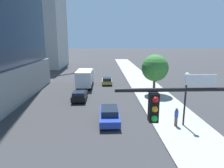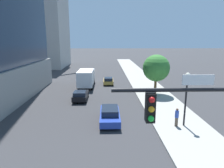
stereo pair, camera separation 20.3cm
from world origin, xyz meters
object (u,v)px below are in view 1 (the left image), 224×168
object	(u,v)px
traffic_light_pole	(203,130)
box_truck	(85,77)
car_blue	(109,115)
pedestrian_blue_shirt	(176,117)
car_gold	(107,81)
street_tree	(155,68)
car_black	(80,95)
street_lamp	(186,91)
construction_building	(37,19)

from	to	relation	value
traffic_light_pole	box_truck	size ratio (longest dim) A/B	0.91
car_blue	pedestrian_blue_shirt	distance (m)	6.28
car_gold	car_blue	world-z (taller)	car_blue
street_tree	car_black	distance (m)	11.32
street_lamp	street_tree	xyz separation A→B (m)	(-0.05, 10.94, 0.52)
traffic_light_pole	car_gold	xyz separation A→B (m)	(-3.08, 28.86, -4.00)
box_truck	car_blue	bearing A→B (deg)	-75.94
car_gold	box_truck	xyz separation A→B (m)	(-3.79, -1.96, 1.04)
car_blue	pedestrian_blue_shirt	xyz separation A→B (m)	(6.08, -1.56, 0.29)
street_tree	pedestrian_blue_shirt	size ratio (longest dim) A/B	3.38
traffic_light_pole	car_gold	distance (m)	29.30
construction_building	street_lamp	distance (m)	52.67
box_truck	street_tree	bearing A→B (deg)	-27.89
street_tree	construction_building	bearing A→B (deg)	128.79
traffic_light_pole	car_gold	bearing A→B (deg)	96.09
car_black	pedestrian_blue_shirt	size ratio (longest dim) A/B	2.39
box_truck	street_lamp	bearing A→B (deg)	-57.29
car_black	pedestrian_blue_shirt	xyz separation A→B (m)	(9.87, -8.71, 0.32)
car_gold	car_blue	bearing A→B (deg)	-90.00
construction_building	pedestrian_blue_shirt	size ratio (longest dim) A/B	18.71
street_tree	car_black	world-z (taller)	street_tree
traffic_light_pole	street_lamp	xyz separation A→B (m)	(3.76, 10.37, -1.20)
construction_building	car_gold	world-z (taller)	construction_building
construction_building	street_lamp	world-z (taller)	construction_building
box_truck	pedestrian_blue_shirt	bearing A→B (deg)	-59.39
street_lamp	car_black	world-z (taller)	street_lamp
car_gold	construction_building	bearing A→B (deg)	127.81
pedestrian_blue_shirt	box_truck	bearing A→B (deg)	120.61
car_black	box_truck	bearing A→B (deg)	90.00
street_lamp	box_truck	size ratio (longest dim) A/B	0.67
car_gold	street_lamp	bearing A→B (deg)	-69.72
car_gold	car_black	world-z (taller)	car_black
car_gold	pedestrian_blue_shirt	bearing A→B (deg)	-71.93
car_blue	box_truck	distance (m)	15.62
street_tree	car_gold	size ratio (longest dim) A/B	1.42
car_black	pedestrian_blue_shirt	distance (m)	13.16
car_black	box_truck	xyz separation A→B (m)	(0.00, 7.97, 1.00)
street_tree	pedestrian_blue_shirt	bearing A→B (deg)	-93.67
car_black	construction_building	bearing A→B (deg)	114.37
car_blue	pedestrian_blue_shirt	world-z (taller)	pedestrian_blue_shirt
car_blue	box_truck	world-z (taller)	box_truck
car_black	box_truck	distance (m)	8.03
traffic_light_pole	car_blue	distance (m)	12.80
traffic_light_pole	car_black	size ratio (longest dim) A/B	1.66
street_lamp	car_blue	bearing A→B (deg)	168.31
traffic_light_pole	car_black	world-z (taller)	traffic_light_pole
car_gold	box_truck	world-z (taller)	box_truck
construction_building	traffic_light_pole	world-z (taller)	construction_building
construction_building	pedestrian_blue_shirt	world-z (taller)	construction_building
street_lamp	car_black	distance (m)	13.92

